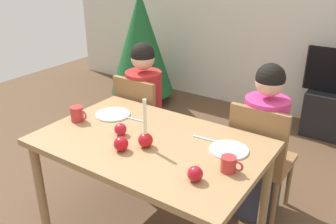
% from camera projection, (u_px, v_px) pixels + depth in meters
% --- Properties ---
extents(back_wall, '(6.40, 0.10, 2.60)m').
position_uv_depth(back_wall, '(289.00, 4.00, 3.96)').
color(back_wall, beige).
rests_on(back_wall, ground).
extents(dining_table, '(1.40, 0.90, 0.75)m').
position_uv_depth(dining_table, '(150.00, 152.00, 2.25)').
color(dining_table, '#99754C').
rests_on(dining_table, ground).
extents(chair_left, '(0.40, 0.40, 0.90)m').
position_uv_depth(chair_left, '(142.00, 120.00, 3.05)').
color(chair_left, olive).
rests_on(chair_left, ground).
extents(chair_right, '(0.40, 0.40, 0.90)m').
position_uv_depth(chair_right, '(260.00, 155.00, 2.52)').
color(chair_right, olive).
rests_on(chair_right, ground).
extents(person_left_child, '(0.30, 0.30, 1.17)m').
position_uv_depth(person_left_child, '(144.00, 112.00, 3.05)').
color(person_left_child, '#33384C').
rests_on(person_left_child, ground).
extents(person_right_child, '(0.30, 0.30, 1.17)m').
position_uv_depth(person_right_child, '(262.00, 146.00, 2.52)').
color(person_right_child, '#33384C').
rests_on(person_right_child, ground).
extents(christmas_tree, '(0.82, 0.82, 1.50)m').
position_uv_depth(christmas_tree, '(141.00, 43.00, 4.50)').
color(christmas_tree, brown).
rests_on(christmas_tree, ground).
extents(candle_centerpiece, '(0.09, 0.09, 0.31)m').
position_uv_depth(candle_centerpiece, '(145.00, 137.00, 2.12)').
color(candle_centerpiece, red).
rests_on(candle_centerpiece, dining_table).
extents(plate_left, '(0.24, 0.24, 0.01)m').
position_uv_depth(plate_left, '(113.00, 114.00, 2.56)').
color(plate_left, silver).
rests_on(plate_left, dining_table).
extents(plate_right, '(0.23, 0.23, 0.01)m').
position_uv_depth(plate_right, '(229.00, 150.00, 2.10)').
color(plate_right, white).
rests_on(plate_right, dining_table).
extents(mug_left, '(0.14, 0.09, 0.10)m').
position_uv_depth(mug_left, '(77.00, 114.00, 2.46)').
color(mug_left, '#B72D2D').
rests_on(mug_left, dining_table).
extents(mug_right, '(0.13, 0.08, 0.09)m').
position_uv_depth(mug_right, '(229.00, 164.00, 1.89)').
color(mug_right, '#B72D2D').
rests_on(mug_right, dining_table).
extents(fork_left, '(0.18, 0.03, 0.01)m').
position_uv_depth(fork_left, '(134.00, 119.00, 2.49)').
color(fork_left, silver).
rests_on(fork_left, dining_table).
extents(fork_right, '(0.18, 0.03, 0.01)m').
position_uv_depth(fork_right, '(206.00, 139.00, 2.22)').
color(fork_right, silver).
rests_on(fork_right, dining_table).
extents(apple_near_candle, '(0.08, 0.08, 0.08)m').
position_uv_depth(apple_near_candle, '(120.00, 129.00, 2.27)').
color(apple_near_candle, '#B41622').
rests_on(apple_near_candle, dining_table).
extents(apple_by_left_plate, '(0.09, 0.09, 0.09)m').
position_uv_depth(apple_by_left_plate, '(121.00, 144.00, 2.09)').
color(apple_by_left_plate, red).
rests_on(apple_by_left_plate, dining_table).
extents(apple_by_right_mug, '(0.08, 0.08, 0.08)m').
position_uv_depth(apple_by_right_mug, '(195.00, 174.00, 1.81)').
color(apple_by_right_mug, '#AD131F').
rests_on(apple_by_right_mug, dining_table).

